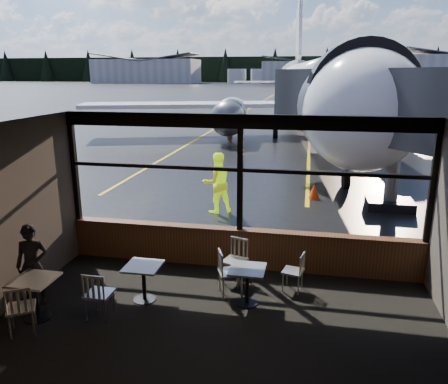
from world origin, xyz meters
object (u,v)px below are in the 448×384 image
(chair_near_w, at_px, (231,273))
(chair_mid_s, at_px, (99,294))
(passenger, at_px, (32,265))
(cafe_table_mid, at_px, (144,283))
(cafe_table_left, at_px, (36,299))
(cafe_table_near, at_px, (247,286))
(cone_wing, at_px, (230,134))
(airliner, at_px, (317,50))
(jet_bridge, at_px, (377,136))
(chair_near_e, at_px, (293,272))
(cone_nose, at_px, (314,191))
(ground_crew, at_px, (217,183))
(chair_near_n, at_px, (235,261))
(chair_left_s, at_px, (21,308))

(chair_near_w, height_order, chair_mid_s, chair_near_w)
(chair_mid_s, bearing_deg, passenger, 171.23)
(chair_near_w, bearing_deg, passenger, -96.32)
(cafe_table_mid, xyz_separation_m, cafe_table_left, (-1.68, -1.00, 0.02))
(cafe_table_near, height_order, cafe_table_mid, cafe_table_mid)
(cafe_table_left, height_order, cone_wing, cafe_table_left)
(airliner, xyz_separation_m, jet_bridge, (1.94, -14.92, -3.39))
(cafe_table_mid, distance_m, chair_near_e, 3.01)
(chair_mid_s, height_order, cone_nose, chair_mid_s)
(chair_near_w, bearing_deg, jet_bridge, 130.00)
(cafe_table_near, relative_size, ground_crew, 0.38)
(cone_wing, bearing_deg, jet_bridge, -63.38)
(chair_near_n, xyz_separation_m, cone_nose, (1.70, 6.88, -0.20))
(chair_near_w, relative_size, chair_near_n, 1.01)
(chair_near_n, bearing_deg, chair_mid_s, 57.71)
(cafe_table_left, xyz_separation_m, chair_mid_s, (1.12, 0.25, 0.08))
(jet_bridge, relative_size, cafe_table_left, 13.70)
(cafe_table_near, bearing_deg, chair_near_w, 142.24)
(chair_near_e, bearing_deg, cafe_table_left, 126.21)
(jet_bridge, relative_size, cone_wing, 19.42)
(chair_near_w, distance_m, cone_nose, 7.65)
(ground_crew, bearing_deg, cafe_table_near, 75.87)
(chair_mid_s, relative_size, ground_crew, 0.49)
(ground_crew, height_order, cone_nose, ground_crew)
(airliner, distance_m, chair_near_e, 22.00)
(cone_nose, distance_m, cone_wing, 15.45)
(cafe_table_mid, distance_m, chair_near_w, 1.72)
(chair_near_w, bearing_deg, cone_wing, 167.82)
(airliner, distance_m, jet_bridge, 15.42)
(jet_bridge, bearing_deg, chair_near_e, -110.11)
(chair_mid_s, relative_size, passenger, 0.59)
(chair_left_s, distance_m, passenger, 1.07)
(chair_near_n, relative_size, cone_nose, 1.71)
(airliner, bearing_deg, passenger, -108.86)
(chair_near_e, height_order, passenger, passenger)
(passenger, bearing_deg, chair_mid_s, -27.88)
(chair_near_n, bearing_deg, cone_nose, -86.73)
(jet_bridge, xyz_separation_m, cafe_table_mid, (-5.19, -7.38, -2.00))
(cafe_table_mid, xyz_separation_m, cone_wing, (-2.33, 22.39, -0.09))
(cafe_table_mid, distance_m, cone_nose, 8.66)
(chair_left_s, height_order, cone_wing, chair_left_s)
(jet_bridge, xyz_separation_m, chair_near_e, (-2.35, -6.41, -1.96))
(cafe_table_mid, relative_size, chair_near_e, 0.90)
(airliner, height_order, chair_near_w, airliner)
(cafe_table_near, xyz_separation_m, cafe_table_mid, (-2.00, -0.26, 0.00))
(cone_wing, bearing_deg, passenger, -89.25)
(airliner, relative_size, passenger, 23.43)
(cafe_table_mid, height_order, chair_near_w, chair_near_w)
(ground_crew, distance_m, cone_nose, 3.83)
(airliner, xyz_separation_m, cafe_table_mid, (-3.26, -22.30, -5.39))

